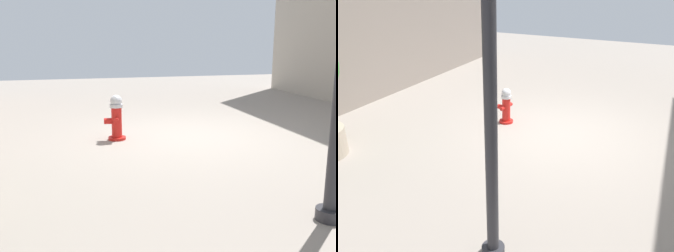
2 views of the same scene
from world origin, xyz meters
The scene contains 3 objects.
ground_plane centered at (0.00, 0.00, 0.00)m, with size 23.40×23.40×0.00m, color gray.
fire_hydrant centered at (1.37, -0.09, 0.40)m, with size 0.38×0.41×0.81m.
street_lamp centered at (-0.26, 3.72, 2.44)m, with size 0.36×0.36×3.94m.
Camera 2 is at (-1.83, 6.66, 3.16)m, focal length 37.88 mm.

